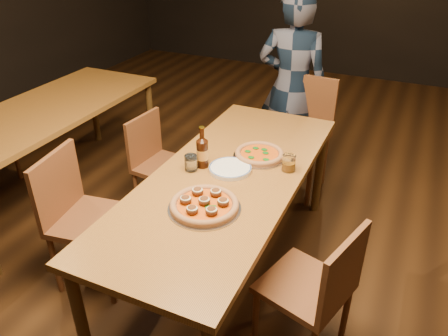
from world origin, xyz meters
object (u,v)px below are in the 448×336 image
at_px(pizza_meatball, 204,205).
at_px(amber_glass, 289,163).
at_px(table_main, 228,185).
at_px(chair_main_nw, 92,220).
at_px(plate_stack, 230,169).
at_px(water_glass, 191,163).
at_px(diner, 292,88).
at_px(beer_bottle, 202,153).
at_px(chair_end, 297,136).
at_px(chair_main_sw, 165,166).
at_px(chair_main_e, 305,285).
at_px(pizza_margherita, 259,154).
at_px(table_left, 44,118).

height_order(pizza_meatball, amber_glass, amber_glass).
height_order(table_main, chair_main_nw, chair_main_nw).
relative_size(chair_main_nw, plate_stack, 3.67).
height_order(water_glass, diner, diner).
xyz_separation_m(plate_stack, beer_bottle, (-0.17, -0.02, 0.08)).
distance_m(chair_end, pizza_meatball, 1.56).
relative_size(chair_main_nw, pizza_meatball, 2.44).
relative_size(chair_main_sw, amber_glass, 8.38).
relative_size(plate_stack, amber_glass, 2.55).
bearing_deg(chair_main_e, chair_main_nw, -71.98).
bearing_deg(water_glass, chair_main_sw, 136.00).
distance_m(chair_main_sw, beer_bottle, 0.81).
bearing_deg(chair_main_sw, chair_main_nw, -175.78).
height_order(plate_stack, diner, diner).
bearing_deg(amber_glass, pizza_margherita, 159.01).
xyz_separation_m(chair_main_e, water_glass, (-0.79, 0.29, 0.37)).
relative_size(chair_end, beer_bottle, 3.92).
bearing_deg(plate_stack, water_glass, -157.25).
bearing_deg(water_glass, chair_main_e, -20.32).
distance_m(table_left, plate_stack, 1.71).
bearing_deg(table_left, amber_glass, -3.09).
bearing_deg(water_glass, plate_stack, 22.75).
xyz_separation_m(chair_main_nw, beer_bottle, (0.55, 0.39, 0.39)).
bearing_deg(table_left, pizza_margherita, -0.89).
bearing_deg(table_main, water_glass, -169.95).
relative_size(table_main, diner, 1.26).
bearing_deg(beer_bottle, water_glass, -123.46).
height_order(pizza_meatball, pizza_margherita, pizza_meatball).
distance_m(chair_end, amber_glass, 1.06).
bearing_deg(chair_main_e, amber_glass, -135.85).
relative_size(chair_main_nw, chair_main_e, 1.07).
bearing_deg(diner, amber_glass, 101.03).
height_order(chair_main_sw, chair_main_e, chair_main_e).
bearing_deg(pizza_meatball, chair_main_sw, 133.04).
xyz_separation_m(table_main, diner, (-0.06, 1.43, 0.12)).
bearing_deg(plate_stack, table_main, -82.91).
distance_m(chair_main_e, plate_stack, 0.77).
distance_m(pizza_margherita, water_glass, 0.44).
relative_size(table_left, beer_bottle, 8.03).
relative_size(water_glass, amber_glass, 0.97).
bearing_deg(table_main, chair_main_sw, 148.08).
xyz_separation_m(chair_end, diner, (-0.15, 0.25, 0.31)).
relative_size(pizza_meatball, diner, 0.23).
bearing_deg(beer_bottle, chair_main_nw, -144.68).
height_order(table_left, chair_main_sw, chair_main_sw).
distance_m(pizza_meatball, diner, 1.79).
height_order(table_left, pizza_margherita, pizza_margherita).
distance_m(pizza_meatball, water_glass, 0.40).
distance_m(chair_end, beer_bottle, 1.24).
bearing_deg(chair_main_e, diner, -143.74).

